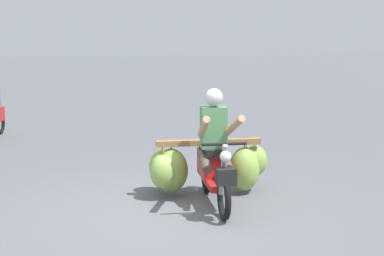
% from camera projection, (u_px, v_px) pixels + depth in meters
% --- Properties ---
extents(ground_plane, '(120.00, 120.00, 0.00)m').
position_uv_depth(ground_plane, '(170.00, 216.00, 6.83)').
color(ground_plane, '#56595E').
extents(motorbike_main_loaded, '(1.76, 1.87, 1.58)m').
position_uv_depth(motorbike_main_loaded, '(208.00, 164.00, 7.57)').
color(motorbike_main_loaded, black).
rests_on(motorbike_main_loaded, ground).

